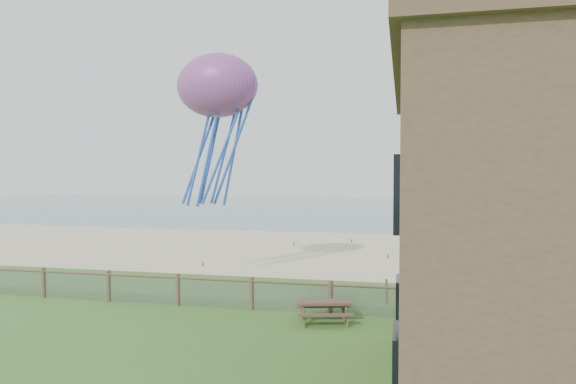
% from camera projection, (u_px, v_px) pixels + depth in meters
% --- Properties ---
extents(ground, '(160.00, 160.00, 0.00)m').
position_uv_depth(ground, '(186.00, 369.00, 13.50)').
color(ground, '#3D6221').
rests_on(ground, ground).
extents(sand_beach, '(72.00, 20.00, 0.02)m').
position_uv_depth(sand_beach, '(319.00, 249.00, 34.96)').
color(sand_beach, '#C6B48F').
rests_on(sand_beach, ground).
extents(ocean, '(160.00, 68.00, 0.02)m').
position_uv_depth(ocean, '(365.00, 208.00, 77.87)').
color(ocean, slate).
rests_on(ocean, ground).
extents(chainlink_fence, '(36.20, 0.20, 1.25)m').
position_uv_depth(chainlink_fence, '(251.00, 296.00, 19.33)').
color(chainlink_fence, '#483C28').
rests_on(chainlink_fence, ground).
extents(picnic_table, '(2.15, 1.82, 0.79)m').
position_uv_depth(picnic_table, '(324.00, 311.00, 17.69)').
color(picnic_table, brown).
rests_on(picnic_table, ground).
extents(octopus_kite, '(4.25, 3.38, 7.81)m').
position_uv_depth(octopus_kite, '(217.00, 127.00, 24.94)').
color(octopus_kite, '#EC5B25').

